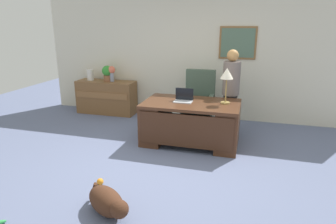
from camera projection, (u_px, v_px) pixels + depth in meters
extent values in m
plane|color=slate|center=(160.00, 164.00, 4.55)|extent=(12.00, 12.00, 0.00)
cube|color=beige|center=(194.00, 57.00, 6.56)|extent=(7.00, 0.12, 2.70)
cube|color=olive|center=(238.00, 43.00, 6.16)|extent=(0.76, 0.03, 0.67)
cube|color=#54705B|center=(238.00, 43.00, 6.14)|extent=(0.68, 0.01, 0.59)
cube|color=#4C2B19|center=(191.00, 104.00, 5.17)|extent=(1.66, 0.99, 0.05)
cube|color=#4C2B19|center=(156.00, 121.00, 5.45)|extent=(0.36, 0.93, 0.70)
cube|color=#4C2B19|center=(228.00, 127.00, 5.11)|extent=(0.36, 0.93, 0.70)
cube|color=#412415|center=(185.00, 131.00, 4.84)|extent=(1.56, 0.04, 0.56)
cube|color=brown|center=(107.00, 97.00, 7.04)|extent=(1.37, 0.48, 0.77)
cube|color=brown|center=(101.00, 96.00, 6.79)|extent=(1.27, 0.02, 0.14)
cube|color=#475B4C|center=(198.00, 110.00, 6.05)|extent=(0.60, 0.58, 0.18)
cylinder|color=black|center=(197.00, 121.00, 6.12)|extent=(0.10, 0.10, 0.28)
cylinder|color=black|center=(197.00, 126.00, 6.15)|extent=(0.52, 0.52, 0.05)
cube|color=#475B4C|center=(200.00, 86.00, 6.15)|extent=(0.60, 0.12, 0.70)
cube|color=#475B4C|center=(185.00, 100.00, 6.06)|extent=(0.08, 0.50, 0.22)
cube|color=#475B4C|center=(211.00, 101.00, 5.93)|extent=(0.08, 0.50, 0.22)
cylinder|color=#262323|center=(229.00, 114.00, 5.72)|extent=(0.26, 0.26, 0.77)
cylinder|color=slate|center=(231.00, 78.00, 5.52)|extent=(0.32, 0.32, 0.63)
sphere|color=tan|center=(233.00, 55.00, 5.40)|extent=(0.21, 0.21, 0.21)
ellipsoid|color=#472819|center=(106.00, 201.00, 3.35)|extent=(0.64, 0.56, 0.30)
sphere|color=#472819|center=(119.00, 209.00, 3.13)|extent=(0.20, 0.20, 0.20)
cylinder|color=#472819|center=(94.00, 189.00, 3.55)|extent=(0.15, 0.12, 0.21)
cube|color=#B2B5BA|center=(183.00, 102.00, 5.18)|extent=(0.32, 0.22, 0.01)
cube|color=black|center=(184.00, 94.00, 5.24)|extent=(0.32, 0.01, 0.21)
cylinder|color=#9E8447|center=(225.00, 103.00, 5.09)|extent=(0.16, 0.16, 0.02)
cylinder|color=#9E8447|center=(226.00, 90.00, 5.03)|extent=(0.02, 0.02, 0.40)
cone|color=silver|center=(227.00, 73.00, 4.94)|extent=(0.22, 0.22, 0.18)
cylinder|color=#8B95A9|center=(112.00, 77.00, 6.86)|extent=(0.10, 0.10, 0.20)
sphere|color=#EB6E52|center=(111.00, 70.00, 6.81)|extent=(0.17, 0.17, 0.17)
cylinder|color=silver|center=(90.00, 75.00, 7.00)|extent=(0.15, 0.15, 0.25)
cylinder|color=brown|center=(108.00, 78.00, 6.90)|extent=(0.18, 0.18, 0.14)
sphere|color=green|center=(107.00, 71.00, 6.85)|extent=(0.24, 0.24, 0.24)
sphere|color=orange|center=(100.00, 182.00, 3.96)|extent=(0.09, 0.09, 0.09)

